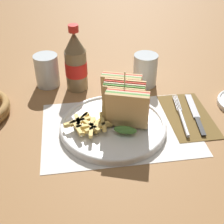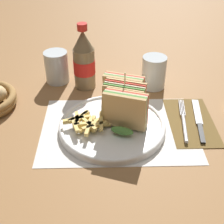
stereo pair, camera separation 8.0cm
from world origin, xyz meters
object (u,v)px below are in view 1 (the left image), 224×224
club_sandwich (124,102)px  knife (196,114)px  fork (182,118)px  coke_bottle_near (76,63)px  plate_main (113,126)px  glass_far (47,72)px  glass_near (145,72)px

club_sandwich → knife: bearing=0.8°
club_sandwich → knife: (0.20, 0.00, -0.06)m
fork → coke_bottle_near: size_ratio=0.92×
fork → coke_bottle_near: (-0.27, 0.21, 0.08)m
plate_main → glass_far: (-0.17, 0.25, 0.03)m
glass_far → coke_bottle_near: bearing=-21.1°
coke_bottle_near → glass_near: 0.22m
glass_near → glass_far: bearing=172.1°
plate_main → coke_bottle_near: coke_bottle_near is taller
club_sandwich → fork: (0.16, -0.01, -0.06)m
plate_main → club_sandwich: 0.07m
fork → coke_bottle_near: 0.35m
knife → fork: bearing=-152.7°
coke_bottle_near → fork: bearing=-38.4°
plate_main → glass_far: size_ratio=2.73×
club_sandwich → glass_near: 0.22m
plate_main → glass_near: size_ratio=2.73×
knife → coke_bottle_near: 0.38m
fork → glass_near: 0.21m
plate_main → glass_near: bearing=58.0°
fork → coke_bottle_near: coke_bottle_near is taller
club_sandwich → glass_near: size_ratio=1.75×
club_sandwich → glass_near: bearing=62.1°
plate_main → fork: bearing=2.4°
glass_far → plate_main: bearing=-56.5°
glass_near → knife: bearing=-62.5°
glass_near → glass_far: 0.30m
plate_main → fork: size_ratio=1.47×
plate_main → glass_far: bearing=123.5°
glass_near → glass_far: size_ratio=1.00×
club_sandwich → coke_bottle_near: (-0.11, 0.20, 0.02)m
fork → glass_far: bearing=152.9°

